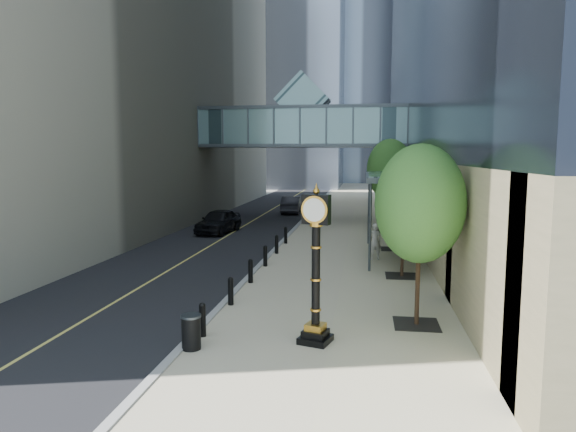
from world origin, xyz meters
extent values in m
plane|color=gray|center=(0.00, 0.00, 0.00)|extent=(320.00, 320.00, 0.00)
cube|color=black|center=(-7.00, 40.00, 0.01)|extent=(8.00, 180.00, 0.02)
cube|color=#B3A88A|center=(1.00, 40.00, 0.03)|extent=(8.00, 180.00, 0.06)
cube|color=gray|center=(-3.00, 40.00, 0.04)|extent=(0.25, 180.00, 0.07)
cube|color=#97A4BE|center=(-6.00, 120.00, 32.50)|extent=(22.00, 22.00, 65.00)
cube|color=slate|center=(-3.00, 28.00, 7.50)|extent=(17.00, 4.00, 3.00)
cube|color=#383F44|center=(-3.00, 28.00, 6.05)|extent=(17.00, 4.20, 0.25)
cube|color=#383F44|center=(-3.00, 28.00, 8.95)|extent=(17.00, 4.20, 0.25)
cube|color=slate|center=(-3.00, 28.00, 9.60)|extent=(4.24, 3.00, 4.24)
cube|color=#383F44|center=(3.50, 14.00, 4.20)|extent=(3.00, 8.00, 0.25)
cube|color=slate|center=(3.50, 14.00, 4.35)|extent=(2.80, 7.80, 0.06)
cylinder|color=#383F44|center=(2.20, 10.30, 2.10)|extent=(0.12, 0.12, 4.20)
cylinder|color=#383F44|center=(2.20, 17.70, 2.10)|extent=(0.12, 0.12, 4.20)
cylinder|color=black|center=(-2.70, 1.00, 0.51)|extent=(0.20, 0.20, 0.90)
cylinder|color=black|center=(-2.70, 4.20, 0.51)|extent=(0.20, 0.20, 0.90)
cylinder|color=black|center=(-2.70, 7.40, 0.51)|extent=(0.20, 0.20, 0.90)
cylinder|color=black|center=(-2.70, 10.60, 0.51)|extent=(0.20, 0.20, 0.90)
cylinder|color=black|center=(-2.70, 13.80, 0.51)|extent=(0.20, 0.20, 0.90)
cylinder|color=black|center=(-2.70, 17.00, 0.51)|extent=(0.20, 0.20, 0.90)
cube|color=black|center=(3.60, 3.00, 0.07)|extent=(1.40, 1.40, 0.02)
cylinder|color=#3A2918|center=(3.60, 3.00, 1.56)|extent=(0.14, 0.14, 2.99)
ellipsoid|color=#296826|center=(3.60, 3.00, 3.87)|extent=(2.74, 2.74, 3.65)
cube|color=black|center=(3.60, 9.50, 0.07)|extent=(1.40, 1.40, 0.02)
cylinder|color=#3A2918|center=(3.60, 9.50, 1.36)|extent=(0.14, 0.14, 2.61)
ellipsoid|color=#296826|center=(3.60, 9.50, 3.38)|extent=(2.39, 2.39, 3.19)
cube|color=black|center=(3.60, 16.00, 0.07)|extent=(1.40, 1.40, 0.02)
cylinder|color=#3A2918|center=(3.60, 16.00, 1.26)|extent=(0.14, 0.14, 2.39)
ellipsoid|color=#296826|center=(3.60, 16.00, 3.11)|extent=(2.19, 2.19, 2.92)
cube|color=black|center=(3.60, 22.50, 0.07)|extent=(1.40, 1.40, 0.02)
cylinder|color=#3A2918|center=(3.60, 22.50, 1.75)|extent=(0.14, 0.14, 3.37)
ellipsoid|color=#296826|center=(3.60, 22.50, 4.35)|extent=(3.09, 3.09, 4.12)
cube|color=black|center=(3.60, 29.00, 0.07)|extent=(1.40, 1.40, 0.02)
cylinder|color=#3A2918|center=(3.60, 29.00, 1.37)|extent=(0.14, 0.14, 2.62)
ellipsoid|color=#296826|center=(3.60, 29.00, 3.40)|extent=(2.40, 2.40, 3.20)
cube|color=black|center=(0.61, 1.00, 0.15)|extent=(1.02, 1.02, 0.18)
cube|color=black|center=(0.61, 1.00, 0.33)|extent=(0.80, 0.80, 0.18)
cube|color=gold|center=(0.61, 1.00, 0.52)|extent=(0.63, 0.63, 0.18)
cylinder|color=black|center=(0.61, 1.00, 2.03)|extent=(0.24, 0.24, 2.84)
cube|color=black|center=(0.61, 1.00, 3.86)|extent=(0.82, 0.49, 0.82)
cylinder|color=white|center=(0.61, 1.16, 3.86)|extent=(0.62, 0.22, 0.64)
cylinder|color=white|center=(0.61, 0.84, 3.86)|extent=(0.62, 0.22, 0.64)
sphere|color=gold|center=(0.61, 1.00, 4.36)|extent=(0.18, 0.18, 0.18)
cylinder|color=black|center=(-2.70, 0.00, 0.51)|extent=(0.69, 0.69, 0.90)
imported|color=#AAA79C|center=(2.48, 12.91, 1.00)|extent=(0.79, 0.63, 1.88)
imported|color=black|center=(-7.92, 20.74, 0.83)|extent=(2.47, 4.97, 1.63)
imported|color=#222227|center=(-4.66, 33.33, 0.79)|extent=(1.86, 4.72, 1.53)
camera|label=1|loc=(1.91, -12.97, 5.35)|focal=32.00mm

